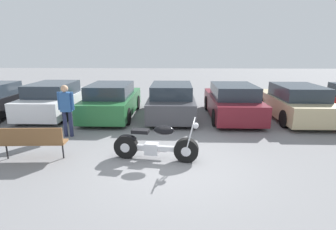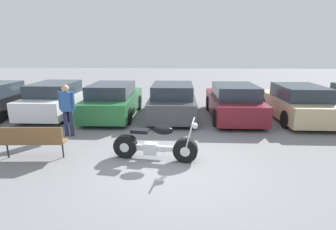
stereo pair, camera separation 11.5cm
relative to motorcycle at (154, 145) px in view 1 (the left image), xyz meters
The scene contains 9 objects.
ground_plane 0.68m from the motorcycle, 38.13° to the right, with size 60.00×60.00×0.00m, color slate.
motorcycle is the anchor object (origin of this frame).
parked_car_white 6.49m from the motorcycle, 135.24° to the left, with size 1.89×4.15×1.39m.
parked_car_green 4.84m from the motorcycle, 116.00° to the left, with size 1.89×4.15×1.39m.
parked_car_dark_grey 4.42m from the motorcycle, 85.23° to the left, with size 1.89×4.15×1.39m.
parked_car_maroon 5.14m from the motorcycle, 56.23° to the left, with size 1.89×4.15×1.39m.
parked_car_champagne 6.78m from the motorcycle, 37.97° to the left, with size 1.89×4.15×1.39m.
park_bench 3.13m from the motorcycle, behind, with size 1.67×0.49×0.89m.
person_standing 3.47m from the motorcycle, 149.59° to the left, with size 0.52×0.23×1.69m.
Camera 1 is at (0.10, -5.97, 2.85)m, focal length 28.00 mm.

